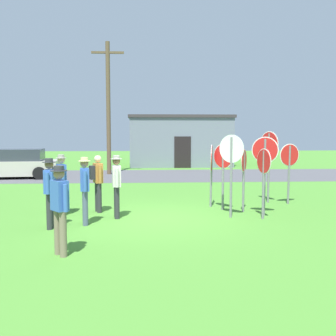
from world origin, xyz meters
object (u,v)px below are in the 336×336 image
object	(u,v)px
person_in_blue	(50,189)
person_in_teal	(61,180)
utility_pole	(108,106)
stop_sign_low_front	(265,162)
stop_sign_leaning_left	(223,165)
stop_sign_tallest	(269,153)
person_in_dark_shirt	(117,183)
stop_sign_leaning_right	(231,161)
person_on_left	(85,187)
person_near_signs	(97,179)
stop_sign_rear_right	(211,164)
stop_sign_far_back	(264,172)
stop_sign_rear_left	(289,163)
parked_car_on_street	(17,165)
person_with_sunhat	(60,205)
stop_sign_nearest	(244,170)

from	to	relation	value
person_in_blue	person_in_teal	size ratio (longest dim) A/B	1.00
utility_pole	stop_sign_low_front	xyz separation A→B (m)	(5.39, -11.62, -2.33)
stop_sign_leaning_left	stop_sign_tallest	bearing A→B (deg)	32.79
person_in_dark_shirt	stop_sign_leaning_right	bearing A→B (deg)	-2.16
person_on_left	person_near_signs	world-z (taller)	person_on_left
stop_sign_rear_right	stop_sign_far_back	size ratio (longest dim) A/B	1.03
stop_sign_tallest	person_in_teal	xyz separation A→B (m)	(-6.55, -1.64, -0.65)
person_near_signs	stop_sign_low_front	bearing A→B (deg)	-9.34
stop_sign_low_front	person_in_teal	distance (m)	5.81
stop_sign_leaning_left	stop_sign_low_front	bearing A→B (deg)	-42.18
stop_sign_tallest	person_in_teal	bearing A→B (deg)	-165.98
stop_sign_rear_right	stop_sign_far_back	xyz separation A→B (m)	(1.11, -1.86, -0.05)
stop_sign_rear_right	person_in_teal	distance (m)	4.62
utility_pole	stop_sign_leaning_right	world-z (taller)	utility_pole
stop_sign_rear_left	person_near_signs	distance (m)	6.23
stop_sign_far_back	parked_car_on_street	bearing A→B (deg)	133.27
stop_sign_low_front	stop_sign_leaning_left	bearing A→B (deg)	137.82
person_in_blue	person_with_sunhat	bearing A→B (deg)	-72.30
stop_sign_rear_left	stop_sign_low_front	world-z (taller)	stop_sign_low_front
person_with_sunhat	stop_sign_leaning_right	bearing A→B (deg)	38.51
parked_car_on_street	stop_sign_rear_left	distance (m)	14.09
stop_sign_tallest	stop_sign_far_back	size ratio (longest dim) A/B	1.24
stop_sign_nearest	person_near_signs	world-z (taller)	stop_sign_nearest
stop_sign_leaning_left	person_with_sunhat	xyz separation A→B (m)	(-4.00, -4.29, -0.40)
person_on_left	person_in_blue	world-z (taller)	same
stop_sign_rear_left	stop_sign_nearest	bearing A→B (deg)	-147.58
utility_pole	stop_sign_far_back	bearing A→B (deg)	-66.57
stop_sign_leaning_right	person_near_signs	xyz separation A→B (m)	(-3.79, 0.97, -0.60)
person_in_teal	stop_sign_low_front	bearing A→B (deg)	-4.18
parked_car_on_street	stop_sign_leaning_right	distance (m)	13.65
person_in_teal	stop_sign_leaning_left	bearing A→B (deg)	5.86
person_near_signs	person_in_blue	size ratio (longest dim) A/B	0.97
utility_pole	person_in_teal	xyz separation A→B (m)	(-0.38, -11.19, -2.86)
stop_sign_nearest	stop_sign_far_back	size ratio (longest dim) A/B	0.97
stop_sign_tallest	person_in_dark_shirt	xyz separation A→B (m)	(-4.94, -2.12, -0.68)
stop_sign_tallest	stop_sign_rear_right	size ratio (longest dim) A/B	1.21
person_on_left	person_in_blue	xyz separation A→B (m)	(-0.80, -0.36, 0.00)
person_on_left	stop_sign_leaning_left	bearing A→B (deg)	23.76
person_near_signs	utility_pole	bearing A→B (deg)	93.19
person_near_signs	stop_sign_far_back	bearing A→B (deg)	-14.87
person_with_sunhat	person_near_signs	distance (m)	4.17
stop_sign_rear_right	stop_sign_leaning_right	size ratio (longest dim) A/B	0.86
stop_sign_rear_left	person_on_left	world-z (taller)	stop_sign_rear_left
person_in_blue	stop_sign_low_front	bearing A→B (deg)	11.57
utility_pole	stop_sign_tallest	distance (m)	11.58
person_with_sunhat	stop_sign_low_front	bearing A→B (deg)	33.96
stop_sign_nearest	stop_sign_far_back	world-z (taller)	stop_sign_far_back
utility_pole	person_in_teal	world-z (taller)	utility_pole
stop_sign_leaning_left	stop_sign_low_front	distance (m)	1.37
person_on_left	person_with_sunhat	distance (m)	2.57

